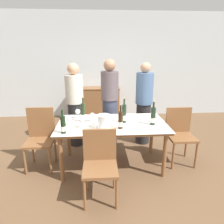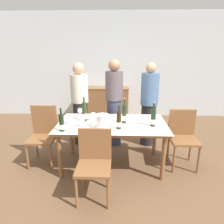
{
  "view_description": "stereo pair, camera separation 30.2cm",
  "coord_description": "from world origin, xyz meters",
  "views": [
    {
      "loc": [
        -0.19,
        -2.89,
        1.8
      ],
      "look_at": [
        0.0,
        0.0,
        0.91
      ],
      "focal_mm": 32.0,
      "sensor_mm": 36.0,
      "label": 1
    },
    {
      "loc": [
        0.11,
        -2.89,
        1.8
      ],
      "look_at": [
        0.0,
        0.0,
        0.91
      ],
      "focal_mm": 32.0,
      "sensor_mm": 36.0,
      "label": 2
    }
  ],
  "objects": [
    {
      "name": "wine_glass_0",
      "position": [
        -0.25,
        -0.28,
        0.82
      ],
      "size": [
        0.07,
        0.07,
        0.13
      ],
      "color": "white",
      "rests_on": "dining_table"
    },
    {
      "name": "wine_bottle_3",
      "position": [
        0.19,
        0.02,
        0.87
      ],
      "size": [
        0.07,
        0.07,
        0.4
      ],
      "color": "#1E3323",
      "rests_on": "dining_table"
    },
    {
      "name": "wine_bottle_1",
      "position": [
        -0.44,
        0.09,
        0.87
      ],
      "size": [
        0.07,
        0.07,
        0.4
      ],
      "color": "#28381E",
      "rests_on": "dining_table"
    },
    {
      "name": "ice_bucket",
      "position": [
        -0.13,
        -0.2,
        0.84
      ],
      "size": [
        0.2,
        0.2,
        0.2
      ],
      "color": "white",
      "rests_on": "dining_table"
    },
    {
      "name": "person_host",
      "position": [
        -0.65,
        0.82,
        0.8
      ],
      "size": [
        0.33,
        0.33,
        1.59
      ],
      "color": "#262628",
      "rests_on": "ground_plane"
    },
    {
      "name": "person_guest_right",
      "position": [
        0.68,
        0.83,
        0.8
      ],
      "size": [
        0.33,
        0.33,
        1.6
      ],
      "color": "#262628",
      "rests_on": "ground_plane"
    },
    {
      "name": "wine_bottle_4",
      "position": [
        0.11,
        -0.23,
        0.85
      ],
      "size": [
        0.07,
        0.07,
        0.34
      ],
      "color": "#332314",
      "rests_on": "dining_table"
    },
    {
      "name": "wine_glass_1",
      "position": [
        -0.65,
        -0.06,
        0.82
      ],
      "size": [
        0.07,
        0.07,
        0.14
      ],
      "color": "white",
      "rests_on": "dining_table"
    },
    {
      "name": "wine_bottle_2",
      "position": [
        -0.68,
        -0.35,
        0.85
      ],
      "size": [
        0.07,
        0.07,
        0.33
      ],
      "color": "black",
      "rests_on": "dining_table"
    },
    {
      "name": "wine_glass_4",
      "position": [
        -0.3,
        0.1,
        0.83
      ],
      "size": [
        0.09,
        0.09,
        0.14
      ],
      "color": "white",
      "rests_on": "dining_table"
    },
    {
      "name": "wine_glass_5",
      "position": [
        0.68,
        -0.02,
        0.82
      ],
      "size": [
        0.08,
        0.08,
        0.14
      ],
      "color": "white",
      "rests_on": "dining_table"
    },
    {
      "name": "back_wall",
      "position": [
        0.0,
        2.75,
        1.4
      ],
      "size": [
        8.0,
        0.1,
        2.8
      ],
      "color": "silver",
      "rests_on": "ground_plane"
    },
    {
      "name": "chair_left_end",
      "position": [
        -1.13,
        0.09,
        0.54
      ],
      "size": [
        0.42,
        0.42,
        0.95
      ],
      "color": "brown",
      "rests_on": "ground_plane"
    },
    {
      "name": "chair_near_front",
      "position": [
        -0.2,
        -0.7,
        0.5
      ],
      "size": [
        0.42,
        0.42,
        0.87
      ],
      "color": "brown",
      "rests_on": "ground_plane"
    },
    {
      "name": "dining_table",
      "position": [
        0.0,
        0.0,
        0.66
      ],
      "size": [
        1.67,
        0.93,
        0.73
      ],
      "color": "brown",
      "rests_on": "ground_plane"
    },
    {
      "name": "wine_glass_2",
      "position": [
        -0.44,
        -0.17,
        0.83
      ],
      "size": [
        0.09,
        0.09,
        0.15
      ],
      "color": "white",
      "rests_on": "dining_table"
    },
    {
      "name": "wine_bottle_0",
      "position": [
        0.61,
        -0.1,
        0.86
      ],
      "size": [
        0.07,
        0.07,
        0.37
      ],
      "color": "#1E3323",
      "rests_on": "dining_table"
    },
    {
      "name": "wine_glass_3",
      "position": [
        -0.55,
        0.27,
        0.84
      ],
      "size": [
        0.09,
        0.09,
        0.16
      ],
      "color": "white",
      "rests_on": "dining_table"
    },
    {
      "name": "person_guest_left",
      "position": [
        0.01,
        0.8,
        0.84
      ],
      "size": [
        0.33,
        0.33,
        1.66
      ],
      "color": "#383F56",
      "rests_on": "ground_plane"
    },
    {
      "name": "sideboard_cabinet",
      "position": [
        -0.27,
        2.46,
        0.43
      ],
      "size": [
        1.28,
        0.46,
        0.85
      ],
      "color": "brown",
      "rests_on": "ground_plane"
    },
    {
      "name": "chair_right_end",
      "position": [
        1.13,
        0.08,
        0.53
      ],
      "size": [
        0.42,
        0.42,
        0.91
      ],
      "color": "brown",
      "rests_on": "ground_plane"
    },
    {
      "name": "ground_plane",
      "position": [
        0.0,
        0.0,
        0.0
      ],
      "size": [
        12.0,
        12.0,
        0.0
      ],
      "primitive_type": "plane",
      "color": "brown"
    }
  ]
}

